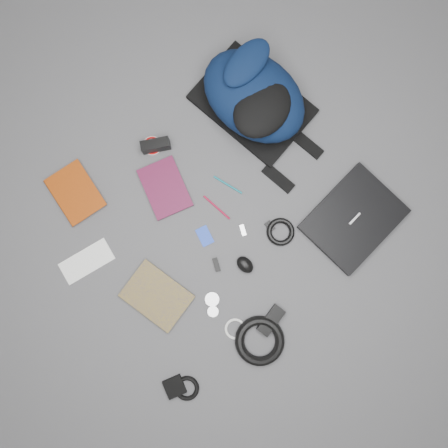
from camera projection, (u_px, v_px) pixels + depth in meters
ground at (224, 224)px, 1.73m from camera, size 4.00×4.00×0.00m
backpack at (254, 96)px, 1.66m from camera, size 0.44×0.55×0.20m
laptop at (353, 219)px, 1.71m from camera, size 0.40×0.34×0.04m
textbook_red at (58, 204)px, 1.72m from camera, size 0.17×0.22×0.02m
comic_book at (143, 314)px, 1.69m from camera, size 0.25×0.29×0.02m
envelope at (87, 261)px, 1.72m from camera, size 0.21×0.11×0.00m
dvd_case at (165, 188)px, 1.73m from camera, size 0.19×0.24×0.02m
compact_camera at (156, 145)px, 1.72m from camera, size 0.12×0.08×0.06m
sticker_disc at (152, 146)px, 1.75m from camera, size 0.10×0.10×0.00m
pen_teal at (228, 185)px, 1.74m from camera, size 0.06×0.12×0.01m
pen_red at (217, 207)px, 1.73m from camera, size 0.04×0.13×0.01m
id_badge at (205, 236)px, 1.72m from camera, size 0.06×0.08×0.00m
usb_black at (216, 265)px, 1.71m from camera, size 0.04×0.06×0.01m
usb_silver at (243, 230)px, 1.72m from camera, size 0.03×0.05×0.01m
key_fob at (270, 226)px, 1.72m from camera, size 0.03×0.04×0.01m
mouse at (245, 265)px, 1.70m from camera, size 0.06×0.08×0.04m
headphone_left at (213, 311)px, 1.70m from camera, size 0.05×0.05×0.01m
headphone_right at (212, 299)px, 1.70m from camera, size 0.06×0.06×0.01m
cable_coil at (281, 232)px, 1.72m from camera, size 0.12×0.12×0.02m
power_brick at (271, 320)px, 1.69m from camera, size 0.13×0.09×0.03m
power_cord_coil at (260, 341)px, 1.68m from camera, size 0.25×0.25×0.04m
pouch at (175, 387)px, 1.67m from camera, size 0.09×0.09×0.02m
earbud_coil at (187, 388)px, 1.67m from camera, size 0.12×0.12×0.02m
white_cable_coil at (235, 329)px, 1.69m from camera, size 0.11×0.11×0.01m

